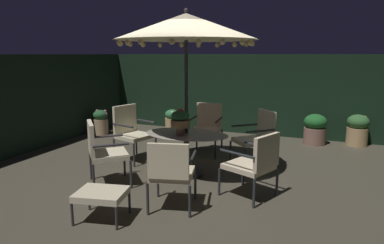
{
  "coord_description": "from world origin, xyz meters",
  "views": [
    {
      "loc": [
        2.08,
        -5.19,
        2.0
      ],
      "look_at": [
        -0.09,
        0.16,
        0.86
      ],
      "focal_mm": 32.35,
      "sensor_mm": 36.0,
      "label": 1
    }
  ],
  "objects_px": {
    "potted_plant_left_far": "(101,122)",
    "patio_umbrella": "(186,27)",
    "potted_plant_back_right": "(315,129)",
    "patio_dining_table": "(187,143)",
    "patio_chair_north": "(258,135)",
    "patio_chair_northeast": "(207,125)",
    "potted_plant_right_near": "(358,130)",
    "ottoman_footrest": "(101,195)",
    "patio_chair_southeast": "(102,149)",
    "patio_chair_southwest": "(255,162)",
    "potted_plant_right_far": "(172,120)",
    "centerpiece_planter": "(180,120)",
    "patio_chair_south": "(171,170)",
    "patio_chair_east": "(131,129)"
  },
  "relations": [
    {
      "from": "centerpiece_planter",
      "to": "patio_chair_north",
      "type": "height_order",
      "value": "centerpiece_planter"
    },
    {
      "from": "patio_chair_north",
      "to": "patio_chair_east",
      "type": "height_order",
      "value": "patio_chair_east"
    },
    {
      "from": "patio_umbrella",
      "to": "patio_chair_south",
      "type": "relative_size",
      "value": 2.88
    },
    {
      "from": "centerpiece_planter",
      "to": "potted_plant_back_right",
      "type": "bearing_deg",
      "value": 58.04
    },
    {
      "from": "patio_chair_east",
      "to": "patio_chair_southeast",
      "type": "bearing_deg",
      "value": -76.76
    },
    {
      "from": "centerpiece_planter",
      "to": "patio_chair_north",
      "type": "bearing_deg",
      "value": 46.66
    },
    {
      "from": "centerpiece_planter",
      "to": "patio_chair_north",
      "type": "relative_size",
      "value": 0.43
    },
    {
      "from": "ottoman_footrest",
      "to": "potted_plant_right_near",
      "type": "distance_m",
      "value": 5.91
    },
    {
      "from": "patio_chair_south",
      "to": "patio_chair_southwest",
      "type": "relative_size",
      "value": 0.99
    },
    {
      "from": "patio_chair_south",
      "to": "patio_chair_north",
      "type": "bearing_deg",
      "value": 73.91
    },
    {
      "from": "patio_chair_southwest",
      "to": "potted_plant_right_near",
      "type": "xyz_separation_m",
      "value": [
        1.5,
        3.69,
        -0.18
      ]
    },
    {
      "from": "patio_chair_north",
      "to": "patio_chair_southwest",
      "type": "relative_size",
      "value": 1.07
    },
    {
      "from": "patio_dining_table",
      "to": "potted_plant_left_far",
      "type": "relative_size",
      "value": 2.28
    },
    {
      "from": "potted_plant_right_far",
      "to": "patio_chair_south",
      "type": "bearing_deg",
      "value": -64.82
    },
    {
      "from": "potted_plant_left_far",
      "to": "patio_chair_southeast",
      "type": "bearing_deg",
      "value": -52.73
    },
    {
      "from": "patio_chair_southeast",
      "to": "potted_plant_right_far",
      "type": "xyz_separation_m",
      "value": [
        -0.6,
        3.75,
        -0.28
      ]
    },
    {
      "from": "patio_chair_south",
      "to": "potted_plant_back_right",
      "type": "relative_size",
      "value": 1.37
    },
    {
      "from": "patio_umbrella",
      "to": "potted_plant_left_far",
      "type": "distance_m",
      "value": 4.25
    },
    {
      "from": "patio_chair_southeast",
      "to": "potted_plant_right_far",
      "type": "bearing_deg",
      "value": 99.1
    },
    {
      "from": "patio_umbrella",
      "to": "potted_plant_right_far",
      "type": "xyz_separation_m",
      "value": [
        -1.61,
        2.84,
        -2.11
      ]
    },
    {
      "from": "patio_chair_northeast",
      "to": "ottoman_footrest",
      "type": "distance_m",
      "value": 3.25
    },
    {
      "from": "patio_chair_south",
      "to": "potted_plant_back_right",
      "type": "bearing_deg",
      "value": 70.05
    },
    {
      "from": "patio_umbrella",
      "to": "centerpiece_planter",
      "type": "height_order",
      "value": "patio_umbrella"
    },
    {
      "from": "patio_chair_northeast",
      "to": "ottoman_footrest",
      "type": "bearing_deg",
      "value": -93.56
    },
    {
      "from": "centerpiece_planter",
      "to": "patio_chair_southeast",
      "type": "relative_size",
      "value": 0.43
    },
    {
      "from": "ottoman_footrest",
      "to": "potted_plant_left_far",
      "type": "relative_size",
      "value": 1.07
    },
    {
      "from": "patio_umbrella",
      "to": "patio_chair_southwest",
      "type": "relative_size",
      "value": 2.86
    },
    {
      "from": "patio_chair_southeast",
      "to": "centerpiece_planter",
      "type": "bearing_deg",
      "value": 38.18
    },
    {
      "from": "patio_dining_table",
      "to": "patio_chair_south",
      "type": "xyz_separation_m",
      "value": [
        0.34,
        -1.31,
        -0.0
      ]
    },
    {
      "from": "patio_chair_southeast",
      "to": "patio_chair_south",
      "type": "bearing_deg",
      "value": -16.44
    },
    {
      "from": "patio_chair_southeast",
      "to": "potted_plant_left_far",
      "type": "xyz_separation_m",
      "value": [
        -2.15,
        2.83,
        -0.26
      ]
    },
    {
      "from": "patio_umbrella",
      "to": "potted_plant_right_near",
      "type": "relative_size",
      "value": 3.9
    },
    {
      "from": "patio_dining_table",
      "to": "patio_chair_east",
      "type": "bearing_deg",
      "value": 163.82
    },
    {
      "from": "patio_dining_table",
      "to": "patio_umbrella",
      "type": "bearing_deg",
      "value": 0.67
    },
    {
      "from": "patio_chair_southeast",
      "to": "potted_plant_back_right",
      "type": "height_order",
      "value": "patio_chair_southeast"
    },
    {
      "from": "potted_plant_left_far",
      "to": "potted_plant_right_far",
      "type": "distance_m",
      "value": 1.81
    },
    {
      "from": "patio_umbrella",
      "to": "potted_plant_back_right",
      "type": "xyz_separation_m",
      "value": [
        1.88,
        2.93,
        -2.06
      ]
    },
    {
      "from": "patio_dining_table",
      "to": "potted_plant_back_right",
      "type": "height_order",
      "value": "patio_dining_table"
    },
    {
      "from": "patio_chair_south",
      "to": "patio_chair_east",
      "type": "bearing_deg",
      "value": 134.33
    },
    {
      "from": "ottoman_footrest",
      "to": "potted_plant_right_near",
      "type": "relative_size",
      "value": 0.97
    },
    {
      "from": "patio_chair_east",
      "to": "patio_chair_southeast",
      "type": "distance_m",
      "value": 1.33
    },
    {
      "from": "patio_chair_south",
      "to": "centerpiece_planter",
      "type": "bearing_deg",
      "value": 108.26
    },
    {
      "from": "potted_plant_left_far",
      "to": "patio_umbrella",
      "type": "bearing_deg",
      "value": -31.22
    },
    {
      "from": "centerpiece_planter",
      "to": "potted_plant_back_right",
      "type": "height_order",
      "value": "centerpiece_planter"
    },
    {
      "from": "ottoman_footrest",
      "to": "potted_plant_left_far",
      "type": "height_order",
      "value": "potted_plant_left_far"
    },
    {
      "from": "patio_chair_north",
      "to": "patio_chair_northeast",
      "type": "xyz_separation_m",
      "value": [
        -1.12,
        0.42,
        0.02
      ]
    },
    {
      "from": "patio_chair_northeast",
      "to": "potted_plant_right_near",
      "type": "relative_size",
      "value": 1.45
    },
    {
      "from": "patio_chair_north",
      "to": "potted_plant_back_right",
      "type": "height_order",
      "value": "patio_chair_north"
    },
    {
      "from": "patio_dining_table",
      "to": "patio_umbrella",
      "type": "height_order",
      "value": "patio_umbrella"
    },
    {
      "from": "centerpiece_planter",
      "to": "patio_chair_south",
      "type": "relative_size",
      "value": 0.46
    }
  ]
}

